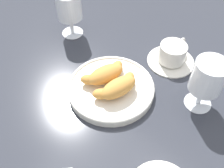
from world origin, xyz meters
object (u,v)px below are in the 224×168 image
at_px(croissant_large, 118,87).
at_px(juice_glass_left, 69,8).
at_px(juice_glass_right, 207,79).
at_px(coffee_cup_near, 172,55).
at_px(croissant_small, 105,74).
at_px(pastry_plate, 112,89).

bearing_deg(croissant_large, juice_glass_left, 69.14).
distance_m(croissant_large, juice_glass_right, 0.21).
bearing_deg(coffee_cup_near, juice_glass_left, 106.96).
bearing_deg(croissant_small, pastry_plate, -103.31).
bearing_deg(juice_glass_right, croissant_large, 125.59).
bearing_deg(juice_glass_left, croissant_large, -110.86).
distance_m(coffee_cup_near, juice_glass_left, 0.34).
bearing_deg(croissant_large, croissant_small, 76.90).
distance_m(pastry_plate, croissant_large, 0.04).
bearing_deg(juice_glass_left, croissant_small, -112.57).
bearing_deg(coffee_cup_near, pastry_plate, 164.40).
bearing_deg(juice_glass_right, pastry_plate, 120.85).
distance_m(pastry_plate, juice_glass_right, 0.23).
relative_size(pastry_plate, juice_glass_left, 1.62).
distance_m(croissant_small, juice_glass_left, 0.25).
bearing_deg(coffee_cup_near, juice_glass_right, -122.54).
relative_size(croissant_large, juice_glass_right, 0.95).
xyz_separation_m(juice_glass_left, juice_glass_right, (0.01, -0.45, -0.00)).
xyz_separation_m(pastry_plate, juice_glass_right, (0.11, -0.19, 0.08)).
bearing_deg(croissant_small, juice_glass_right, -64.19).
relative_size(juice_glass_left, juice_glass_right, 1.00).
bearing_deg(pastry_plate, juice_glass_left, 68.44).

